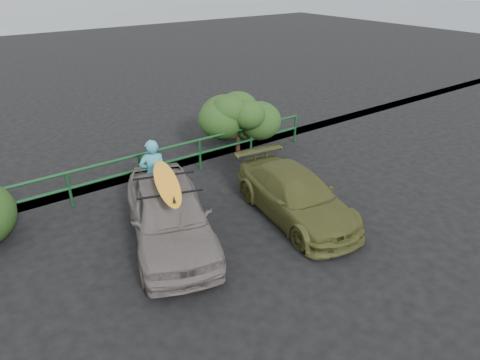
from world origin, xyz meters
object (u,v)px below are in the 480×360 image
at_px(olive_vehicle, 296,195).
at_px(sedan, 169,214).
at_px(guardrail, 107,179).
at_px(surfboard, 167,182).
at_px(man, 154,174).

bearing_deg(olive_vehicle, sedan, 173.57).
distance_m(guardrail, olive_vehicle, 5.20).
height_order(guardrail, surfboard, surfboard).
relative_size(man, surfboard, 0.79).
xyz_separation_m(guardrail, olive_vehicle, (3.52, -3.83, 0.08)).
distance_m(olive_vehicle, surfboard, 3.36).
bearing_deg(man, surfboard, 94.38).
bearing_deg(sedan, surfboard, 18.14).
height_order(sedan, man, man).
bearing_deg(man, guardrail, -38.13).
xyz_separation_m(man, surfboard, (-0.44, -1.69, 0.60)).
relative_size(olive_vehicle, man, 2.16).
distance_m(guardrail, man, 1.61).
bearing_deg(sedan, man, 93.73).
distance_m(guardrail, sedan, 3.03).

